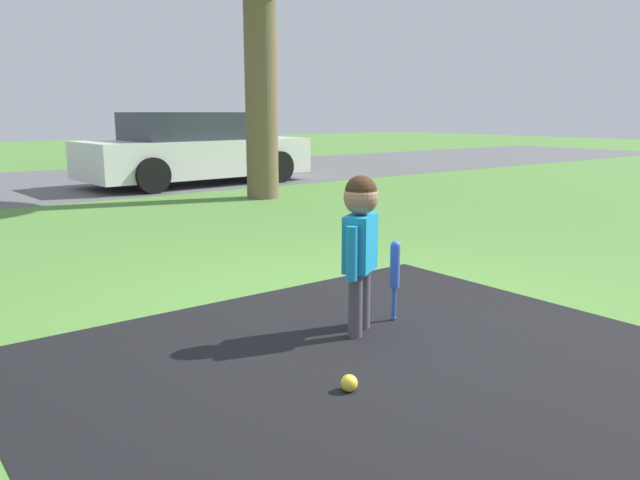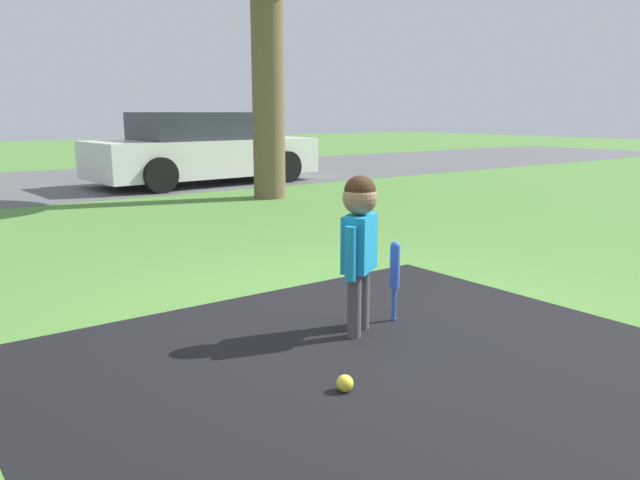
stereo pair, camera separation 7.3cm
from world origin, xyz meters
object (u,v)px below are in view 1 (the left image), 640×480
Objects in this scene: child at (360,232)px; baseball_bat at (395,269)px; parked_car at (193,151)px; sports_ball at (349,383)px.

child is 1.83× the size of baseball_bat.
parked_car is (2.94, 8.20, -0.00)m from child.
child is at bearing 45.60° from sports_ball.
child is at bearing -174.12° from baseball_bat.
child is 8.71m from parked_car.
parked_car is at bearing 68.14° from sports_ball.
baseball_bat is 8.58m from parked_car.
parked_car reaches higher than sports_ball.
sports_ball is (-0.92, -0.64, -0.30)m from baseball_bat.
parked_car is (3.53, 8.80, 0.59)m from sports_ball.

